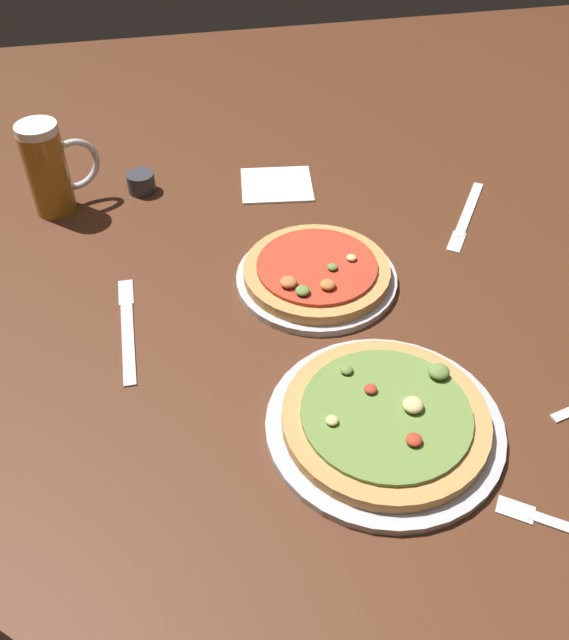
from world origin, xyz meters
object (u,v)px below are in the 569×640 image
pizza_plate_near (385,421)px  knife_spare (466,215)px  ramekin_sauce (141,182)px  knife_right (127,327)px  beer_mug_dark (50,169)px  napkin_folded (277,184)px  pizza_plate_far (317,274)px

pizza_plate_near → knife_spare: size_ratio=1.53×
ramekin_sauce → knife_right: (-0.04, -0.38, -0.02)m
beer_mug_dark → napkin_folded: beer_mug_dark is taller
beer_mug_dark → knife_right: bearing=-72.3°
beer_mug_dark → napkin_folded: bearing=-0.2°
pizza_plate_near → beer_mug_dark: beer_mug_dark is taller
knife_right → ramekin_sauce: bearing=83.9°
pizza_plate_far → napkin_folded: 0.30m
napkin_folded → knife_spare: size_ratio=0.66×
pizza_plate_near → beer_mug_dark: (-0.44, 0.61, 0.07)m
pizza_plate_far → knife_right: bearing=-170.3°
napkin_folded → knife_spare: 0.36m
pizza_plate_near → pizza_plate_far: bearing=93.5°
pizza_plate_near → napkin_folded: pizza_plate_near is taller
knife_right → pizza_plate_near: bearing=-38.4°
pizza_plate_far → knife_right: pizza_plate_far is taller
ramekin_sauce → knife_right: ramekin_sauce is taller
knife_right → pizza_plate_far: bearing=9.7°
pizza_plate_near → knife_right: pizza_plate_near is taller
pizza_plate_far → ramekin_sauce: pizza_plate_far is taller
pizza_plate_far → knife_spare: size_ratio=1.28×
pizza_plate_far → knife_spare: (0.31, 0.13, -0.01)m
beer_mug_dark → knife_right: (0.11, -0.35, -0.08)m
pizza_plate_near → napkin_folded: size_ratio=2.31×
napkin_folded → knife_spare: bearing=-28.0°
beer_mug_dark → pizza_plate_near: bearing=-54.3°
ramekin_sauce → napkin_folded: (0.26, -0.03, -0.01)m
knife_right → knife_spare: same height
beer_mug_dark → napkin_folded: (0.41, -0.00, -0.08)m
pizza_plate_near → napkin_folded: (-0.03, 0.61, -0.01)m
ramekin_sauce → beer_mug_dark: bearing=-168.6°
ramekin_sauce → knife_spare: bearing=-19.4°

